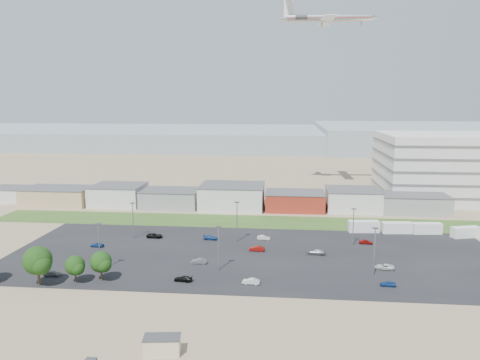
# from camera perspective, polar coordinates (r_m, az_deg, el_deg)

# --- Properties ---
(ground) EXTENTS (700.00, 700.00, 0.00)m
(ground) POSITION_cam_1_polar(r_m,az_deg,el_deg) (98.28, -2.22, -12.71)
(ground) COLOR #867555
(ground) RESTS_ON ground
(parking_lot) EXTENTS (120.00, 50.00, 0.01)m
(parking_lot) POSITION_cam_1_polar(r_m,az_deg,el_deg) (116.45, 1.60, -9.09)
(parking_lot) COLOR black
(parking_lot) RESTS_ON ground
(grass_strip) EXTENTS (160.00, 16.00, 0.02)m
(grass_strip) POSITION_cam_1_polar(r_m,az_deg,el_deg) (147.41, 0.54, -5.06)
(grass_strip) COLOR #314C1C
(grass_strip) RESTS_ON ground
(hills_backdrop) EXTENTS (700.00, 200.00, 9.00)m
(hills_backdrop) POSITION_cam_1_polar(r_m,az_deg,el_deg) (407.31, 9.50, 4.83)
(hills_backdrop) COLOR gray
(hills_backdrop) RESTS_ON ground
(building_row) EXTENTS (170.00, 20.00, 8.00)m
(building_row) POSITION_cam_1_polar(r_m,az_deg,el_deg) (167.11, -4.70, -1.94)
(building_row) COLOR silver
(building_row) RESTS_ON ground
(portable_shed) EXTENTS (5.84, 3.56, 2.78)m
(portable_shed) POSITION_cam_1_polar(r_m,az_deg,el_deg) (74.72, -9.48, -19.25)
(portable_shed) COLOR beige
(portable_shed) RESTS_ON ground
(box_trailer_a) EXTENTS (8.89, 3.52, 3.25)m
(box_trailer_a) POSITION_cam_1_polar(r_m,az_deg,el_deg) (140.07, 14.85, -5.49)
(box_trailer_a) COLOR silver
(box_trailer_a) RESTS_ON ground
(box_trailer_b) EXTENTS (8.49, 3.26, 3.12)m
(box_trailer_b) POSITION_cam_1_polar(r_m,az_deg,el_deg) (141.70, 18.58, -5.53)
(box_trailer_b) COLOR silver
(box_trailer_b) RESTS_ON ground
(box_trailer_c) EXTENTS (8.33, 3.28, 3.05)m
(box_trailer_c) POSITION_cam_1_polar(r_m,az_deg,el_deg) (144.03, 21.82, -5.49)
(box_trailer_c) COLOR silver
(box_trailer_c) RESTS_ON ground
(box_trailer_d) EXTENTS (8.21, 4.46, 2.94)m
(box_trailer_d) POSITION_cam_1_polar(r_m,az_deg,el_deg) (144.49, 25.79, -5.74)
(box_trailer_d) COLOR silver
(box_trailer_d) RESTS_ON ground
(tree_mid) EXTENTS (6.24, 6.24, 9.36)m
(tree_mid) POSITION_cam_1_polar(r_m,az_deg,el_deg) (104.98, -23.43, -9.32)
(tree_mid) COLOR black
(tree_mid) RESTS_ON ground
(tree_right) EXTENTS (4.36, 4.36, 6.54)m
(tree_right) POSITION_cam_1_polar(r_m,az_deg,el_deg) (104.26, -19.48, -10.02)
(tree_right) COLOR black
(tree_right) RESTS_ON ground
(tree_near) EXTENTS (4.80, 4.80, 7.19)m
(tree_near) POSITION_cam_1_polar(r_m,az_deg,el_deg) (103.63, -16.60, -9.79)
(tree_near) COLOR black
(tree_near) RESTS_ON ground
(lightpole_front_l) EXTENTS (1.27, 0.53, 10.76)m
(lightpole_front_l) POSITION_cam_1_polar(r_m,az_deg,el_deg) (109.28, -16.77, -7.81)
(lightpole_front_l) COLOR slate
(lightpole_front_l) RESTS_ON ground
(lightpole_front_m) EXTENTS (1.19, 0.49, 10.08)m
(lightpole_front_m) POSITION_cam_1_polar(r_m,az_deg,el_deg) (104.99, -2.65, -8.30)
(lightpole_front_m) COLOR slate
(lightpole_front_m) RESTS_ON ground
(lightpole_front_r) EXTENTS (1.25, 0.52, 10.65)m
(lightpole_front_r) POSITION_cam_1_polar(r_m,az_deg,el_deg) (105.71, 16.06, -8.39)
(lightpole_front_r) COLOR slate
(lightpole_front_r) RESTS_ON ground
(lightpole_back_l) EXTENTS (1.17, 0.49, 9.96)m
(lightpole_back_l) POSITION_cam_1_polar(r_m,az_deg,el_deg) (131.94, -12.90, -4.83)
(lightpole_back_l) COLOR slate
(lightpole_back_l) RESTS_ON ground
(lightpole_back_m) EXTENTS (1.29, 0.54, 10.93)m
(lightpole_back_m) POSITION_cam_1_polar(r_m,az_deg,el_deg) (125.36, -0.37, -5.11)
(lightpole_back_m) COLOR slate
(lightpole_back_m) RESTS_ON ground
(lightpole_back_r) EXTENTS (1.17, 0.49, 9.96)m
(lightpole_back_r) POSITION_cam_1_polar(r_m,az_deg,el_deg) (125.47, 13.63, -5.61)
(lightpole_back_r) COLOR slate
(lightpole_back_r) RESTS_ON ground
(airliner) EXTENTS (41.57, 29.22, 11.96)m
(airliner) POSITION_cam_1_polar(r_m,az_deg,el_deg) (200.04, 10.78, 18.83)
(airliner) COLOR silver
(parked_car_0) EXTENTS (4.47, 2.40, 1.19)m
(parked_car_0) POSITION_cam_1_polar(r_m,az_deg,el_deg) (111.49, 17.19, -10.07)
(parked_car_0) COLOR silver
(parked_car_0) RESTS_ON ground
(parked_car_2) EXTENTS (3.33, 1.53, 1.10)m
(parked_car_2) POSITION_cam_1_polar(r_m,az_deg,el_deg) (102.16, 17.60, -11.95)
(parked_car_2) COLOR navy
(parked_car_2) RESTS_ON ground
(parked_car_3) EXTENTS (4.05, 2.07, 1.12)m
(parked_car_3) POSITION_cam_1_polar(r_m,az_deg,el_deg) (100.77, -6.95, -11.85)
(parked_car_3) COLOR black
(parked_car_3) RESTS_ON ground
(parked_car_4) EXTENTS (3.72, 1.46, 1.21)m
(parked_car_4) POSITION_cam_1_polar(r_m,az_deg,el_deg) (110.61, -5.01, -9.82)
(parked_car_4) COLOR #595B5E
(parked_car_4) RESTS_ON ground
(parked_car_5) EXTENTS (3.57, 1.80, 1.17)m
(parked_car_5) POSITION_cam_1_polar(r_m,az_deg,el_deg) (127.62, -17.02, -7.56)
(parked_car_5) COLOR navy
(parked_car_5) RESTS_ON ground
(parked_car_6) EXTENTS (4.17, 2.11, 1.16)m
(parked_car_6) POSITION_cam_1_polar(r_m,az_deg,el_deg) (128.53, -3.59, -7.02)
(parked_car_6) COLOR navy
(parked_car_6) RESTS_ON ground
(parked_car_7) EXTENTS (4.01, 1.68, 1.29)m
(parked_car_7) POSITION_cam_1_polar(r_m,az_deg,el_deg) (118.97, 2.06, -8.35)
(parked_car_7) COLOR maroon
(parked_car_7) RESTS_ON ground
(parked_car_8) EXTENTS (3.59, 1.56, 1.20)m
(parked_car_8) POSITION_cam_1_polar(r_m,az_deg,el_deg) (128.95, 15.09, -7.28)
(parked_car_8) COLOR maroon
(parked_car_8) RESTS_ON ground
(parked_car_9) EXTENTS (4.49, 2.19, 1.23)m
(parked_car_9) POSITION_cam_1_polar(r_m,az_deg,el_deg) (132.14, -10.37, -6.68)
(parked_car_9) COLOR black
(parked_car_9) RESTS_ON ground
(parked_car_10) EXTENTS (3.91, 1.84, 1.10)m
(parked_car_10) POSITION_cam_1_polar(r_m,az_deg,el_deg) (110.48, -21.87, -10.54)
(parked_car_10) COLOR #595B5E
(parked_car_10) RESTS_ON ground
(parked_car_11) EXTENTS (3.54, 1.25, 1.17)m
(parked_car_11) POSITION_cam_1_polar(r_m,az_deg,el_deg) (128.50, 2.90, -7.02)
(parked_car_11) COLOR silver
(parked_car_11) RESTS_ON ground
(parked_car_12) EXTENTS (4.69, 2.34, 1.31)m
(parked_car_12) POSITION_cam_1_polar(r_m,az_deg,el_deg) (117.91, 9.22, -8.64)
(parked_car_12) COLOR #A5A5AA
(parked_car_12) RESTS_ON ground
(parked_car_13) EXTENTS (3.73, 1.55, 1.20)m
(parked_car_13) POSITION_cam_1_polar(r_m,az_deg,el_deg) (98.66, 1.35, -12.24)
(parked_car_13) COLOR silver
(parked_car_13) RESTS_ON ground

